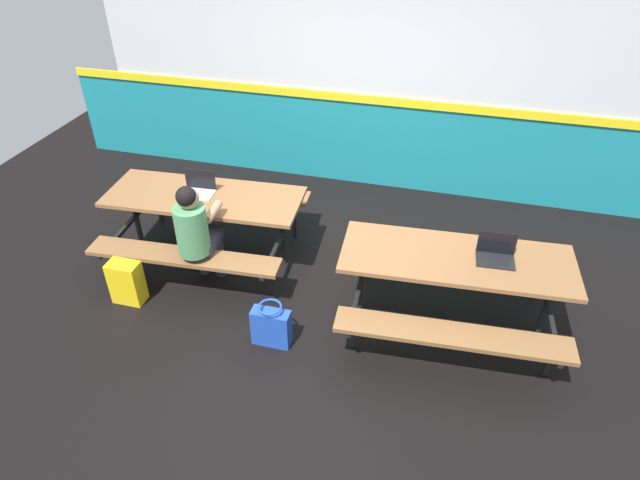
{
  "coord_description": "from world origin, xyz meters",
  "views": [
    {
      "loc": [
        1.11,
        -4.06,
        3.58
      ],
      "look_at": [
        0.0,
        0.08,
        0.55
      ],
      "focal_mm": 30.86,
      "sensor_mm": 36.0,
      "label": 1
    }
  ],
  "objects_px": {
    "picnic_table_left": "(206,209)",
    "picnic_table_right": "(455,272)",
    "laptop_silver": "(199,189)",
    "backpack_dark": "(127,282)",
    "student_nearer": "(196,229)",
    "tote_bag_bright": "(271,326)",
    "laptop_dark": "(496,254)"
  },
  "relations": [
    {
      "from": "picnic_table_left",
      "to": "picnic_table_right",
      "type": "bearing_deg",
      "value": -8.8
    },
    {
      "from": "laptop_silver",
      "to": "backpack_dark",
      "type": "height_order",
      "value": "laptop_silver"
    },
    {
      "from": "picnic_table_left",
      "to": "student_nearer",
      "type": "distance_m",
      "value": 0.59
    },
    {
      "from": "backpack_dark",
      "to": "student_nearer",
      "type": "bearing_deg",
      "value": 29.19
    },
    {
      "from": "tote_bag_bright",
      "to": "student_nearer",
      "type": "bearing_deg",
      "value": 149.24
    },
    {
      "from": "laptop_dark",
      "to": "tote_bag_bright",
      "type": "relative_size",
      "value": 0.77
    },
    {
      "from": "student_nearer",
      "to": "laptop_silver",
      "type": "relative_size",
      "value": 3.62
    },
    {
      "from": "picnic_table_left",
      "to": "tote_bag_bright",
      "type": "height_order",
      "value": "picnic_table_left"
    },
    {
      "from": "student_nearer",
      "to": "laptop_dark",
      "type": "height_order",
      "value": "student_nearer"
    },
    {
      "from": "picnic_table_right",
      "to": "tote_bag_bright",
      "type": "xyz_separation_m",
      "value": [
        -1.48,
        -0.69,
        -0.38
      ]
    },
    {
      "from": "laptop_silver",
      "to": "tote_bag_bright",
      "type": "height_order",
      "value": "laptop_silver"
    },
    {
      "from": "laptop_dark",
      "to": "student_nearer",
      "type": "bearing_deg",
      "value": -175.55
    },
    {
      "from": "laptop_silver",
      "to": "backpack_dark",
      "type": "relative_size",
      "value": 0.76
    },
    {
      "from": "laptop_dark",
      "to": "laptop_silver",
      "type": "bearing_deg",
      "value": 172.76
    },
    {
      "from": "picnic_table_right",
      "to": "laptop_dark",
      "type": "distance_m",
      "value": 0.38
    },
    {
      "from": "backpack_dark",
      "to": "tote_bag_bright",
      "type": "relative_size",
      "value": 1.02
    },
    {
      "from": "picnic_table_right",
      "to": "picnic_table_left",
      "type": "bearing_deg",
      "value": 171.2
    },
    {
      "from": "picnic_table_left",
      "to": "backpack_dark",
      "type": "height_order",
      "value": "picnic_table_left"
    },
    {
      "from": "laptop_silver",
      "to": "backpack_dark",
      "type": "xyz_separation_m",
      "value": [
        -0.39,
        -0.93,
        -0.57
      ]
    },
    {
      "from": "laptop_silver",
      "to": "laptop_dark",
      "type": "height_order",
      "value": "same"
    },
    {
      "from": "laptop_dark",
      "to": "backpack_dark",
      "type": "height_order",
      "value": "laptop_dark"
    },
    {
      "from": "picnic_table_left",
      "to": "student_nearer",
      "type": "xyz_separation_m",
      "value": [
        0.17,
        -0.55,
        0.13
      ]
    },
    {
      "from": "picnic_table_right",
      "to": "tote_bag_bright",
      "type": "bearing_deg",
      "value": -155.04
    },
    {
      "from": "picnic_table_left",
      "to": "backpack_dark",
      "type": "distance_m",
      "value": 1.06
    },
    {
      "from": "picnic_table_right",
      "to": "tote_bag_bright",
      "type": "height_order",
      "value": "picnic_table_right"
    },
    {
      "from": "picnic_table_left",
      "to": "laptop_silver",
      "type": "height_order",
      "value": "laptop_silver"
    },
    {
      "from": "student_nearer",
      "to": "laptop_dark",
      "type": "bearing_deg",
      "value": 4.45
    },
    {
      "from": "picnic_table_left",
      "to": "laptop_dark",
      "type": "height_order",
      "value": "laptop_dark"
    },
    {
      "from": "picnic_table_right",
      "to": "backpack_dark",
      "type": "xyz_separation_m",
      "value": [
        -3.0,
        -0.5,
        -0.36
      ]
    },
    {
      "from": "student_nearer",
      "to": "tote_bag_bright",
      "type": "xyz_separation_m",
      "value": [
        0.9,
        -0.54,
        -0.51
      ]
    },
    {
      "from": "picnic_table_right",
      "to": "backpack_dark",
      "type": "distance_m",
      "value": 3.06
    },
    {
      "from": "backpack_dark",
      "to": "tote_bag_bright",
      "type": "xyz_separation_m",
      "value": [
        1.52,
        -0.19,
        -0.02
      ]
    }
  ]
}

